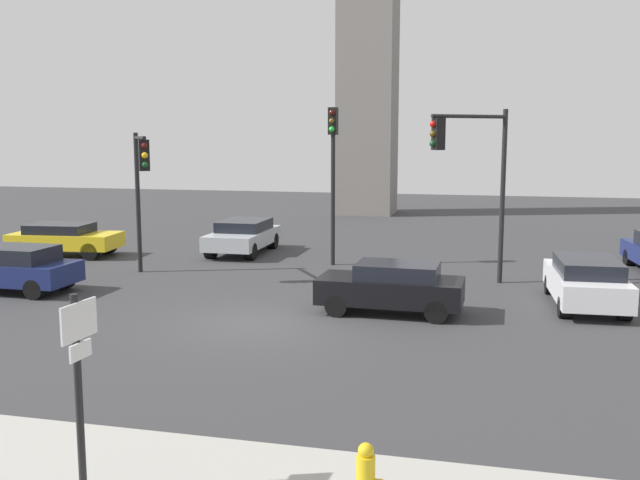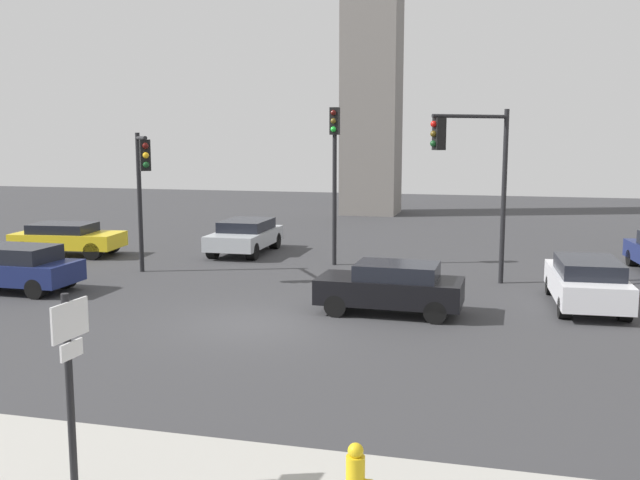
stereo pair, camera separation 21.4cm
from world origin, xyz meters
name	(u,v)px [view 1 (the left image)]	position (x,y,z in m)	size (l,w,h in m)	color
ground_plane	(257,324)	(0.00, 0.00, 0.00)	(87.35, 87.35, 0.00)	#38383A
sidewalk_corner	(54,479)	(0.00, -8.85, 0.07)	(31.44, 3.35, 0.15)	#A8A59E
direction_sign	(79,375)	(0.79, -9.32, 1.80)	(0.15, 0.70, 2.71)	black
traffic_light_0	(333,157)	(0.00, 8.90, 4.07)	(0.34, 0.47, 5.90)	black
traffic_light_1	(473,162)	(5.18, 6.26, 4.02)	(2.36, 1.75, 5.71)	black
traffic_light_2	(141,175)	(-5.73, 4.83, 3.55)	(1.67, 2.39, 4.97)	black
fire_hydrant	(366,479)	(4.42, -8.81, 0.59)	(0.34, 0.24, 0.90)	gold
car_0	(586,281)	(8.50, 4.03, 0.75)	(2.05, 4.47, 1.42)	silver
car_1	(392,287)	(3.23, 1.94, 0.75)	(3.97, 1.82, 1.41)	black
car_2	(12,268)	(-8.72, 1.89, 0.76)	(4.12, 1.85, 1.44)	navy
car_3	(64,238)	(-11.09, 8.31, 0.73)	(4.46, 2.36, 1.33)	yellow
car_5	(243,235)	(-4.24, 10.71, 0.75)	(2.10, 4.50, 1.38)	#ADB2B7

